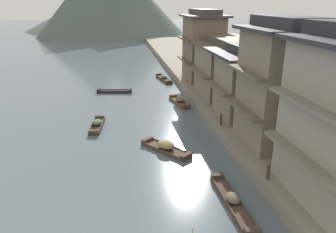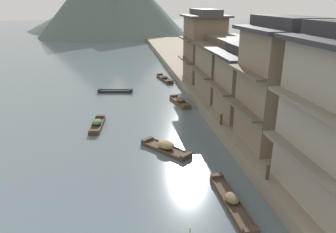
{
  "view_description": "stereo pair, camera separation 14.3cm",
  "coord_description": "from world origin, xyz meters",
  "px_view_note": "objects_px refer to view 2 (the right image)",
  "views": [
    {
      "loc": [
        -0.56,
        -7.77,
        10.53
      ],
      "look_at": [
        3.07,
        15.45,
        2.09
      ],
      "focal_mm": 34.37,
      "sensor_mm": 36.0,
      "label": 1
    },
    {
      "loc": [
        -0.42,
        -7.79,
        10.53
      ],
      "look_at": [
        3.07,
        15.45,
        2.09
      ],
      "focal_mm": 34.37,
      "sensor_mm": 36.0,
      "label": 2
    }
  ],
  "objects_px": {
    "boat_moored_third": "(97,124)",
    "mooring_post_dock_mid": "(221,120)",
    "house_waterfront_far": "(204,46)",
    "house_waterfront_tall": "(251,82)",
    "house_waterfront_second": "(279,84)",
    "boat_moored_far": "(180,102)",
    "boat_midriver_drifting": "(232,202)",
    "mooring_post_dock_near": "(268,172)",
    "boat_moored_nearest": "(115,91)",
    "boat_midriver_upstream": "(165,79)",
    "house_waterfront_narrow": "(229,67)",
    "boat_moored_second": "(166,147)"
  },
  "relations": [
    {
      "from": "boat_midriver_upstream",
      "to": "mooring_post_dock_mid",
      "type": "height_order",
      "value": "mooring_post_dock_mid"
    },
    {
      "from": "house_waterfront_second",
      "to": "mooring_post_dock_mid",
      "type": "xyz_separation_m",
      "value": [
        -2.66,
        3.88,
        -3.87
      ]
    },
    {
      "from": "boat_moored_second",
      "to": "boat_moored_far",
      "type": "bearing_deg",
      "value": 74.26
    },
    {
      "from": "boat_moored_third",
      "to": "boat_moored_second",
      "type": "bearing_deg",
      "value": -47.03
    },
    {
      "from": "boat_moored_third",
      "to": "house_waterfront_far",
      "type": "xyz_separation_m",
      "value": [
        12.91,
        12.95,
        4.98
      ]
    },
    {
      "from": "boat_midriver_drifting",
      "to": "house_waterfront_second",
      "type": "relative_size",
      "value": 0.63
    },
    {
      "from": "house_waterfront_tall",
      "to": "mooring_post_dock_near",
      "type": "relative_size",
      "value": 7.38
    },
    {
      "from": "boat_moored_nearest",
      "to": "boat_moored_far",
      "type": "bearing_deg",
      "value": -39.29
    },
    {
      "from": "boat_moored_far",
      "to": "house_waterfront_second",
      "type": "bearing_deg",
      "value": -71.15
    },
    {
      "from": "house_waterfront_tall",
      "to": "mooring_post_dock_mid",
      "type": "distance_m",
      "value": 4.52
    },
    {
      "from": "house_waterfront_narrow",
      "to": "boat_moored_second",
      "type": "bearing_deg",
      "value": -127.25
    },
    {
      "from": "boat_moored_second",
      "to": "boat_moored_third",
      "type": "xyz_separation_m",
      "value": [
        -5.32,
        5.71,
        -0.04
      ]
    },
    {
      "from": "house_waterfront_narrow",
      "to": "house_waterfront_far",
      "type": "relative_size",
      "value": 0.88
    },
    {
      "from": "boat_midriver_upstream",
      "to": "house_waterfront_second",
      "type": "relative_size",
      "value": 0.59
    },
    {
      "from": "boat_moored_nearest",
      "to": "mooring_post_dock_near",
      "type": "relative_size",
      "value": 4.98
    },
    {
      "from": "boat_moored_second",
      "to": "mooring_post_dock_mid",
      "type": "bearing_deg",
      "value": 25.55
    },
    {
      "from": "boat_midriver_drifting",
      "to": "mooring_post_dock_near",
      "type": "bearing_deg",
      "value": 20.36
    },
    {
      "from": "boat_moored_third",
      "to": "boat_midriver_upstream",
      "type": "distance_m",
      "value": 18.93
    },
    {
      "from": "house_waterfront_far",
      "to": "mooring_post_dock_near",
      "type": "relative_size",
      "value": 10.1
    },
    {
      "from": "boat_midriver_upstream",
      "to": "house_waterfront_far",
      "type": "distance_m",
      "value": 7.8
    },
    {
      "from": "boat_moored_nearest",
      "to": "boat_moored_far",
      "type": "xyz_separation_m",
      "value": [
        7.0,
        -5.72,
        0.1
      ]
    },
    {
      "from": "house_waterfront_far",
      "to": "boat_moored_third",
      "type": "bearing_deg",
      "value": -134.91
    },
    {
      "from": "boat_moored_nearest",
      "to": "house_waterfront_tall",
      "type": "bearing_deg",
      "value": -47.07
    },
    {
      "from": "boat_moored_far",
      "to": "boat_midriver_upstream",
      "type": "height_order",
      "value": "boat_moored_far"
    },
    {
      "from": "boat_moored_far",
      "to": "boat_moored_third",
      "type": "bearing_deg",
      "value": -146.38
    },
    {
      "from": "boat_midriver_upstream",
      "to": "boat_moored_nearest",
      "type": "bearing_deg",
      "value": -141.19
    },
    {
      "from": "boat_midriver_drifting",
      "to": "house_waterfront_narrow",
      "type": "height_order",
      "value": "house_waterfront_narrow"
    },
    {
      "from": "boat_moored_far",
      "to": "boat_midriver_upstream",
      "type": "bearing_deg",
      "value": 90.5
    },
    {
      "from": "boat_moored_nearest",
      "to": "boat_moored_far",
      "type": "distance_m",
      "value": 9.04
    },
    {
      "from": "house_waterfront_far",
      "to": "mooring_post_dock_mid",
      "type": "bearing_deg",
      "value": -99.19
    },
    {
      "from": "boat_midriver_drifting",
      "to": "boat_midriver_upstream",
      "type": "relative_size",
      "value": 1.07
    },
    {
      "from": "boat_midriver_upstream",
      "to": "house_waterfront_far",
      "type": "xyz_separation_m",
      "value": [
        4.47,
        -4.0,
        4.99
      ]
    },
    {
      "from": "house_waterfront_far",
      "to": "house_waterfront_tall",
      "type": "bearing_deg",
      "value": -87.91
    },
    {
      "from": "boat_moored_third",
      "to": "mooring_post_dock_mid",
      "type": "bearing_deg",
      "value": -18.06
    },
    {
      "from": "boat_moored_second",
      "to": "boat_midriver_upstream",
      "type": "xyz_separation_m",
      "value": [
        3.11,
        22.66,
        -0.05
      ]
    },
    {
      "from": "mooring_post_dock_near",
      "to": "house_waterfront_far",
      "type": "bearing_deg",
      "value": 83.99
    },
    {
      "from": "boat_moored_nearest",
      "to": "boat_moored_third",
      "type": "height_order",
      "value": "boat_moored_third"
    },
    {
      "from": "boat_moored_second",
      "to": "boat_midriver_drifting",
      "type": "relative_size",
      "value": 0.74
    },
    {
      "from": "boat_moored_third",
      "to": "mooring_post_dock_mid",
      "type": "relative_size",
      "value": 4.6
    },
    {
      "from": "boat_moored_far",
      "to": "house_waterfront_tall",
      "type": "distance_m",
      "value": 9.35
    },
    {
      "from": "boat_midriver_drifting",
      "to": "mooring_post_dock_mid",
      "type": "xyz_separation_m",
      "value": [
        2.35,
        9.63,
        1.15
      ]
    },
    {
      "from": "boat_midriver_drifting",
      "to": "mooring_post_dock_near",
      "type": "relative_size",
      "value": 6.34
    },
    {
      "from": "boat_moored_third",
      "to": "mooring_post_dock_mid",
      "type": "distance_m",
      "value": 10.86
    },
    {
      "from": "mooring_post_dock_near",
      "to": "boat_moored_third",
      "type": "bearing_deg",
      "value": 130.3
    },
    {
      "from": "boat_moored_nearest",
      "to": "mooring_post_dock_mid",
      "type": "distance_m",
      "value": 17.18
    },
    {
      "from": "boat_moored_nearest",
      "to": "mooring_post_dock_near",
      "type": "distance_m",
      "value": 25.11
    },
    {
      "from": "boat_midriver_upstream",
      "to": "mooring_post_dock_mid",
      "type": "xyz_separation_m",
      "value": [
        1.84,
        -20.29,
        1.13
      ]
    },
    {
      "from": "house_waterfront_tall",
      "to": "mooring_post_dock_mid",
      "type": "height_order",
      "value": "house_waterfront_tall"
    },
    {
      "from": "house_waterfront_narrow",
      "to": "house_waterfront_far",
      "type": "bearing_deg",
      "value": 96.54
    },
    {
      "from": "boat_moored_far",
      "to": "house_waterfront_narrow",
      "type": "bearing_deg",
      "value": -2.97
    }
  ]
}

